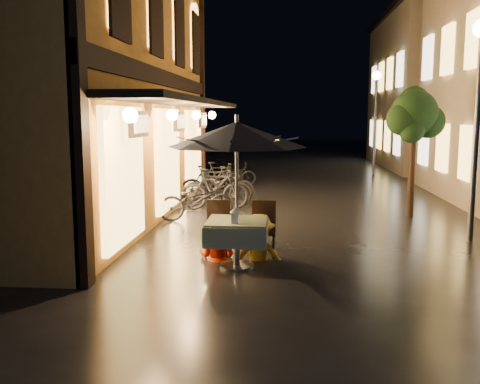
# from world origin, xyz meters

# --- Properties ---
(ground) EXTENTS (90.00, 90.00, 0.00)m
(ground) POSITION_xyz_m (0.00, 0.00, 0.00)
(ground) COLOR black
(ground) RESTS_ON ground
(west_building) EXTENTS (5.90, 11.40, 7.40)m
(west_building) POSITION_xyz_m (-5.72, 4.00, 3.71)
(west_building) COLOR orange
(west_building) RESTS_ON ground
(east_building_far) EXTENTS (7.30, 10.30, 7.30)m
(east_building_far) POSITION_xyz_m (7.49, 18.00, 3.66)
(east_building_far) COLOR tan
(east_building_far) RESTS_ON ground
(street_tree) EXTENTS (1.43, 1.20, 3.15)m
(street_tree) POSITION_xyz_m (2.41, 4.51, 2.42)
(street_tree) COLOR black
(street_tree) RESTS_ON ground
(streetlamp_near) EXTENTS (0.36, 0.36, 4.23)m
(streetlamp_near) POSITION_xyz_m (3.00, 2.00, 2.92)
(streetlamp_near) COLOR #59595E
(streetlamp_near) RESTS_ON ground
(streetlamp_far) EXTENTS (0.36, 0.36, 4.23)m
(streetlamp_far) POSITION_xyz_m (3.00, 14.00, 2.92)
(streetlamp_far) COLOR #59595E
(streetlamp_far) RESTS_ON ground
(cafe_table) EXTENTS (0.99, 0.99, 0.78)m
(cafe_table) POSITION_xyz_m (-1.39, -0.20, 0.59)
(cafe_table) COLOR #59595E
(cafe_table) RESTS_ON ground
(patio_umbrella) EXTENTS (2.22, 2.22, 2.46)m
(patio_umbrella) POSITION_xyz_m (-1.39, -0.20, 2.15)
(patio_umbrella) COLOR #59595E
(patio_umbrella) RESTS_ON ground
(cafe_chair_left) EXTENTS (0.42, 0.42, 0.97)m
(cafe_chair_left) POSITION_xyz_m (-1.79, 0.54, 0.54)
(cafe_chair_left) COLOR black
(cafe_chair_left) RESTS_ON ground
(cafe_chair_right) EXTENTS (0.42, 0.42, 0.97)m
(cafe_chair_right) POSITION_xyz_m (-0.99, 0.54, 0.54)
(cafe_chair_right) COLOR black
(cafe_chair_right) RESTS_ON ground
(table_lantern) EXTENTS (0.16, 0.16, 0.25)m
(table_lantern) POSITION_xyz_m (-1.39, -0.49, 0.92)
(table_lantern) COLOR white
(table_lantern) RESTS_ON cafe_table
(person_orange) EXTENTS (0.80, 0.70, 1.41)m
(person_orange) POSITION_xyz_m (-1.77, 0.31, 0.71)
(person_orange) COLOR red
(person_orange) RESTS_ON ground
(person_yellow) EXTENTS (1.00, 0.60, 1.52)m
(person_yellow) POSITION_xyz_m (-1.06, 0.34, 0.76)
(person_yellow) COLOR orange
(person_yellow) RESTS_ON ground
(bicycle_0) EXTENTS (1.89, 1.22, 0.94)m
(bicycle_0) POSITION_xyz_m (-2.69, 3.62, 0.47)
(bicycle_0) COLOR black
(bicycle_0) RESTS_ON ground
(bicycle_1) EXTENTS (1.87, 0.86, 1.08)m
(bicycle_1) POSITION_xyz_m (-2.46, 5.05, 0.54)
(bicycle_1) COLOR black
(bicycle_1) RESTS_ON ground
(bicycle_2) EXTENTS (1.93, 0.74, 1.00)m
(bicycle_2) POSITION_xyz_m (-2.47, 5.79, 0.50)
(bicycle_2) COLOR black
(bicycle_2) RESTS_ON ground
(bicycle_3) EXTENTS (1.82, 1.00, 1.05)m
(bicycle_3) POSITION_xyz_m (-2.76, 6.35, 0.53)
(bicycle_3) COLOR black
(bicycle_3) RESTS_ON ground
(bicycle_4) EXTENTS (1.78, 0.89, 0.89)m
(bicycle_4) POSITION_xyz_m (-2.37, 6.91, 0.45)
(bicycle_4) COLOR black
(bicycle_4) RESTS_ON ground
(bicycle_5) EXTENTS (1.68, 0.85, 0.97)m
(bicycle_5) POSITION_xyz_m (-2.75, 8.27, 0.49)
(bicycle_5) COLOR black
(bicycle_5) RESTS_ON ground
(bicycle_6) EXTENTS (1.60, 0.83, 0.80)m
(bicycle_6) POSITION_xyz_m (-2.44, 10.00, 0.40)
(bicycle_6) COLOR black
(bicycle_6) RESTS_ON ground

